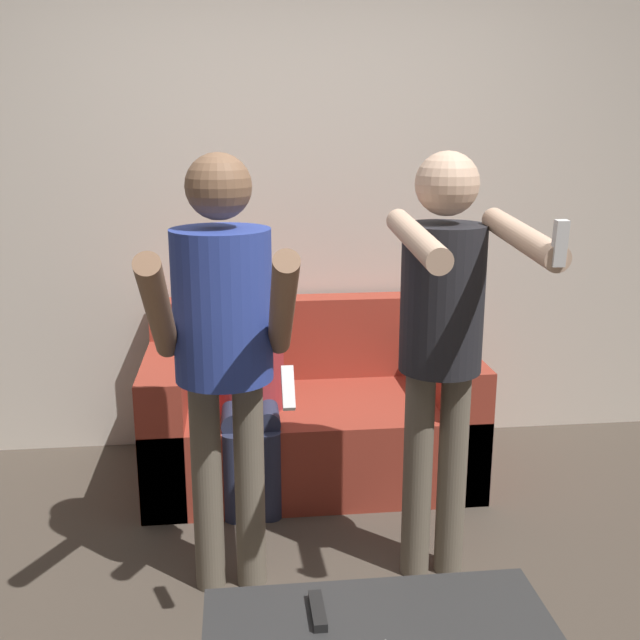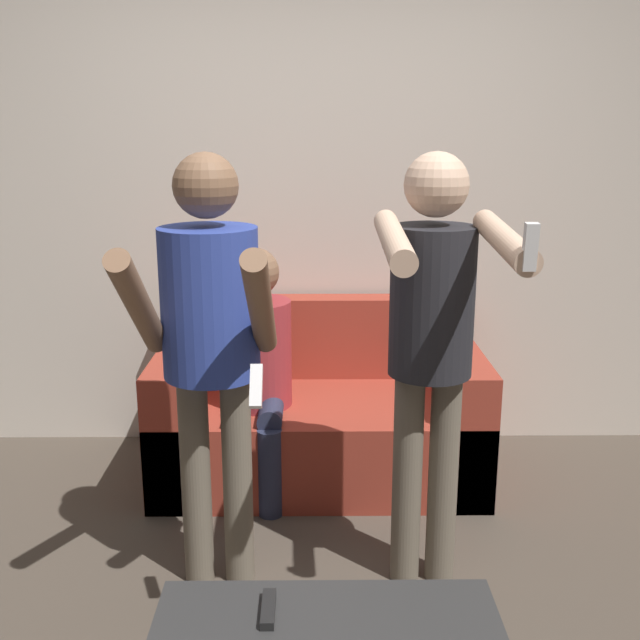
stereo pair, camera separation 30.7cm
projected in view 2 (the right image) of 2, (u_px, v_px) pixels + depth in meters
The scene contains 6 objects.
wall_back at pixel (309, 192), 3.86m from camera, with size 6.40×0.06×2.70m.
couch at pixel (319, 417), 3.70m from camera, with size 1.56×0.84×0.82m.
person_standing_left at pixel (210, 328), 2.60m from camera, with size 0.46×0.69×1.60m.
person_standing_right at pixel (432, 327), 2.60m from camera, with size 0.42×0.72×1.60m.
person_seated at pixel (256, 361), 3.44m from camera, with size 0.33×0.54×1.15m.
remote_far at pixel (268, 609), 1.97m from camera, with size 0.04×0.15×0.02m.
Camera 2 is at (0.02, -2.13, 1.69)m, focal length 42.00 mm.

